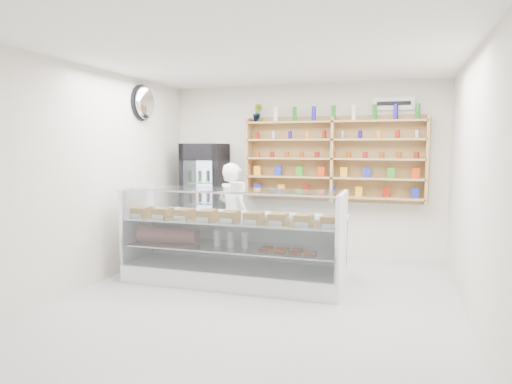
% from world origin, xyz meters
% --- Properties ---
extents(room, '(5.00, 5.00, 5.00)m').
position_xyz_m(room, '(0.00, 0.00, 1.40)').
color(room, '#A2A1A6').
rests_on(room, ground).
extents(display_counter, '(2.87, 0.86, 1.25)m').
position_xyz_m(display_counter, '(-0.53, 0.57, 0.35)').
color(display_counter, white).
rests_on(display_counter, floor).
extents(shop_worker, '(0.67, 0.56, 1.55)m').
position_xyz_m(shop_worker, '(-0.87, 1.47, 0.77)').
color(shop_worker, white).
rests_on(shop_worker, floor).
extents(drinks_cooler, '(0.68, 0.66, 1.84)m').
position_xyz_m(drinks_cooler, '(-1.62, 2.13, 0.92)').
color(drinks_cooler, black).
rests_on(drinks_cooler, floor).
extents(wall_shelving, '(2.84, 0.28, 1.33)m').
position_xyz_m(wall_shelving, '(0.50, 2.34, 1.59)').
color(wall_shelving, '#AD7A51').
rests_on(wall_shelving, back_wall).
extents(potted_plant, '(0.16, 0.13, 0.29)m').
position_xyz_m(potted_plant, '(-0.75, 2.34, 2.34)').
color(potted_plant, '#1E6626').
rests_on(potted_plant, wall_shelving).
extents(security_mirror, '(0.15, 0.50, 0.50)m').
position_xyz_m(security_mirror, '(-2.17, 1.20, 2.45)').
color(security_mirror, silver).
rests_on(security_mirror, left_wall).
extents(wall_sign, '(0.62, 0.03, 0.20)m').
position_xyz_m(wall_sign, '(1.40, 2.47, 2.45)').
color(wall_sign, white).
rests_on(wall_sign, back_wall).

